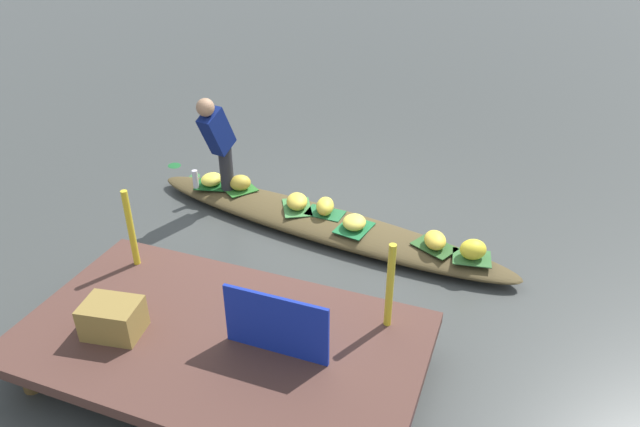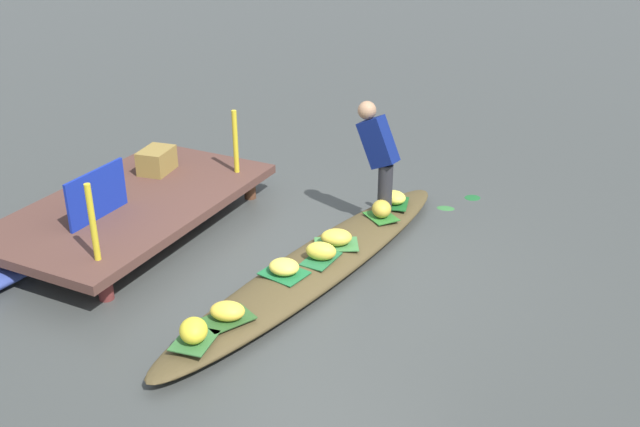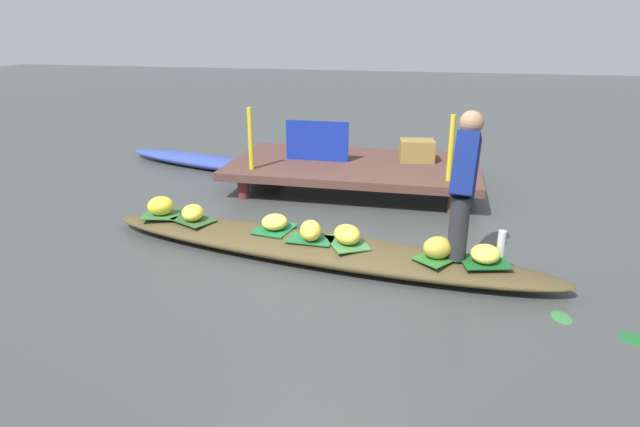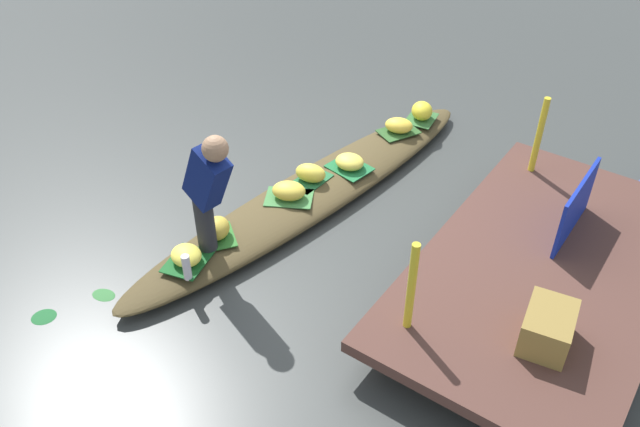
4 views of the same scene
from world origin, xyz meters
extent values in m
plane|color=#3D403F|center=(0.00, 0.00, 0.00)|extent=(40.00, 40.00, 0.00)
cube|color=#53342C|center=(-0.01, 2.28, 0.30)|extent=(3.20, 1.80, 0.10)
cylinder|color=maroon|center=(-1.29, 1.56, 0.13)|extent=(0.14, 0.14, 0.25)
cylinder|color=brown|center=(1.27, 1.56, 0.13)|extent=(0.14, 0.14, 0.25)
ellipsoid|color=#4D4024|center=(0.00, 0.00, 0.10)|extent=(4.54, 1.37, 0.20)
cube|color=#2D5927|center=(-1.31, 0.18, 0.20)|extent=(0.50, 0.44, 0.01)
ellipsoid|color=yellow|center=(-1.31, 0.18, 0.28)|extent=(0.31, 0.35, 0.15)
cube|color=#1C6A37|center=(-0.44, 0.13, 0.20)|extent=(0.39, 0.45, 0.01)
ellipsoid|color=#F0DA50|center=(-0.44, 0.13, 0.27)|extent=(0.29, 0.32, 0.14)
cube|color=#346A33|center=(-1.70, 0.25, 0.20)|extent=(0.41, 0.35, 0.01)
ellipsoid|color=yellow|center=(-1.70, 0.25, 0.30)|extent=(0.35, 0.34, 0.20)
cube|color=#2B6D27|center=(1.11, -0.22, 0.20)|extent=(0.43, 0.45, 0.01)
ellipsoid|color=gold|center=(1.11, -0.22, 0.29)|extent=(0.32, 0.30, 0.19)
cube|color=#3D7C3F|center=(0.31, -0.06, 0.20)|extent=(0.48, 0.53, 0.01)
ellipsoid|color=yellow|center=(0.31, -0.06, 0.28)|extent=(0.35, 0.38, 0.16)
cube|color=#175823|center=(1.50, -0.22, 0.20)|extent=(0.45, 0.40, 0.01)
ellipsoid|color=#F8E750|center=(1.50, -0.22, 0.27)|extent=(0.30, 0.32, 0.14)
cube|color=#226638|center=(-0.03, -0.06, 0.20)|extent=(0.43, 0.28, 0.01)
ellipsoid|color=yellow|center=(-0.03, -0.06, 0.29)|extent=(0.26, 0.34, 0.18)
cylinder|color=#28282D|center=(1.27, -0.19, 0.47)|extent=(0.16, 0.16, 0.55)
cube|color=navy|center=(1.28, -0.09, 0.98)|extent=(0.25, 0.49, 0.59)
sphere|color=#9E7556|center=(1.30, 0.06, 1.31)|extent=(0.20, 0.20, 0.20)
cylinder|color=silver|center=(1.63, -0.07, 0.31)|extent=(0.07, 0.07, 0.24)
cube|color=#142AA0|center=(-0.51, 2.28, 0.61)|extent=(0.83, 0.03, 0.52)
cylinder|color=gold|center=(-1.21, 1.68, 0.73)|extent=(0.06, 0.06, 0.76)
cylinder|color=gold|center=(1.19, 1.68, 0.73)|extent=(0.06, 0.06, 0.76)
cube|color=olive|center=(0.78, 2.53, 0.49)|extent=(0.49, 0.39, 0.28)
ellipsoid|color=#1B5D2A|center=(2.48, -0.87, 0.00)|extent=(0.27, 0.26, 0.01)
ellipsoid|color=#347438|center=(2.05, -0.67, 0.00)|extent=(0.18, 0.23, 0.01)
camera|label=1|loc=(-1.98, 5.26, 3.50)|focal=32.87mm
camera|label=2|loc=(-5.59, -2.82, 3.66)|focal=40.95mm
camera|label=3|loc=(1.05, -4.53, 2.10)|focal=30.32mm
camera|label=4|loc=(4.20, 3.03, 3.92)|focal=37.29mm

